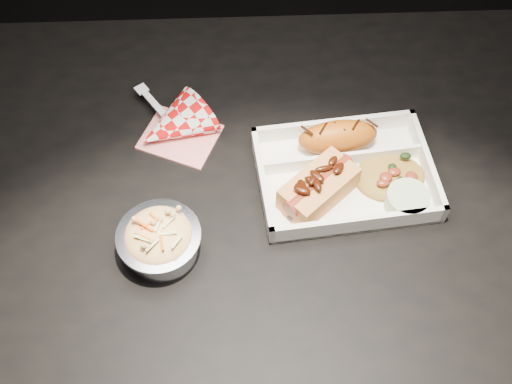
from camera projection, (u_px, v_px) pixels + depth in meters
floor at (271, 374)px, 1.57m from camera, size 4.00×4.00×0.05m
dining_table at (279, 238)px, 0.99m from camera, size 1.20×0.80×0.75m
food_tray at (344, 176)px, 0.94m from camera, size 0.27×0.20×0.04m
fried_pastry at (338, 137)px, 0.95m from camera, size 0.12×0.06×0.05m
hotdog at (319, 187)px, 0.90m from camera, size 0.12×0.12×0.06m
fried_rice_mound at (391, 173)px, 0.92m from camera, size 0.11×0.09×0.03m
cupcake_liner at (407, 201)px, 0.90m from camera, size 0.06×0.06×0.03m
foil_coleslaw_cup at (159, 239)px, 0.85m from camera, size 0.11×0.11×0.07m
napkin_fork at (173, 126)px, 0.98m from camera, size 0.15×0.16×0.10m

